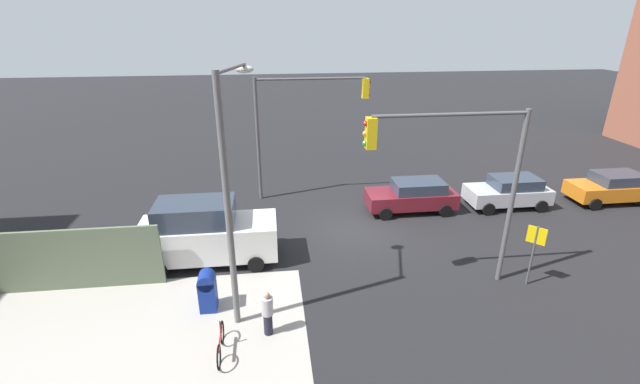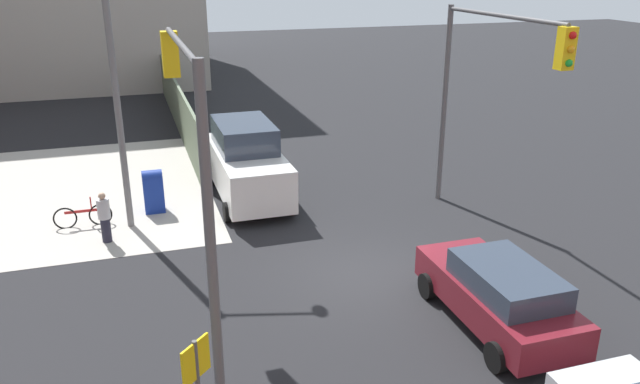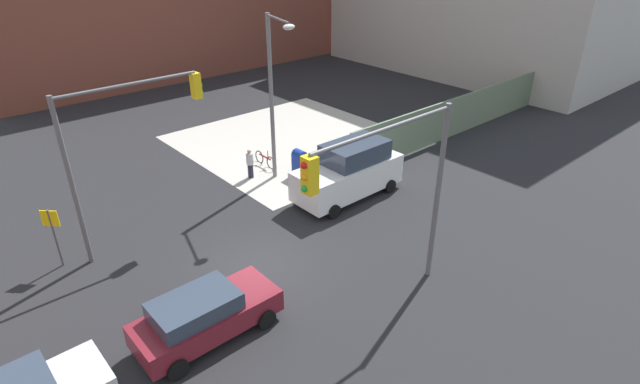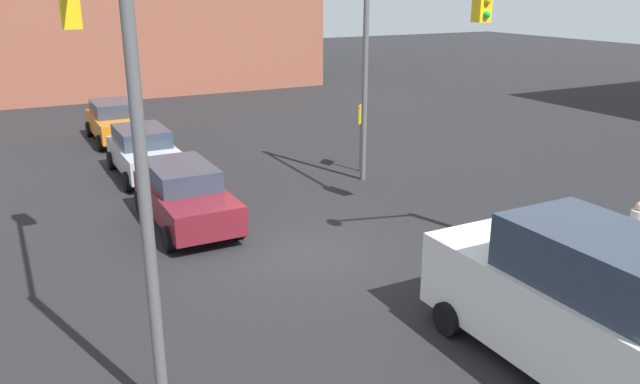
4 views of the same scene
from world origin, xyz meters
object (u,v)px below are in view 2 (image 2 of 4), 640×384
hatchback_maroon (498,293)px  bicycle_leaning_on_fence (83,216)px  pedestrian_crossing (104,217)px  traffic_signal_nw_corner (190,144)px  traffic_signal_se_corner (485,75)px  street_lamp_corner (127,75)px  van_white_delivery (247,162)px  mailbox_blue (153,190)px

hatchback_maroon → bicycle_leaning_on_fence: (8.80, 9.12, -0.50)m
hatchback_maroon → pedestrian_crossing: 11.21m
traffic_signal_nw_corner → bicycle_leaning_on_fence: (7.98, 2.70, -4.29)m
traffic_signal_se_corner → hatchback_maroon: size_ratio=1.45×
street_lamp_corner → traffic_signal_nw_corner: bearing=-172.8°
bicycle_leaning_on_fence → traffic_signal_se_corner: bearing=-106.2°
traffic_signal_se_corner → street_lamp_corner: street_lamp_corner is taller
van_white_delivery → traffic_signal_nw_corner: bearing=163.2°
street_lamp_corner → hatchback_maroon: street_lamp_corner is taller
traffic_signal_nw_corner → van_white_delivery: traffic_signal_nw_corner is taller
bicycle_leaning_on_fence → hatchback_maroon: bearing=-134.0°
traffic_signal_se_corner → van_white_delivery: bearing=55.2°
traffic_signal_nw_corner → hatchback_maroon: (-0.82, -6.42, -3.79)m
traffic_signal_se_corner → bicycle_leaning_on_fence: 12.92m
traffic_signal_se_corner → street_lamp_corner: (2.90, 9.94, 0.04)m
traffic_signal_se_corner → van_white_delivery: traffic_signal_se_corner is taller
bicycle_leaning_on_fence → mailbox_blue: bearing=-74.7°
hatchback_maroon → bicycle_leaning_on_fence: size_ratio=2.57×
traffic_signal_se_corner → van_white_delivery: (4.39, 6.30, -3.38)m
van_white_delivery → traffic_signal_se_corner: bearing=-124.8°
hatchback_maroon → traffic_signal_se_corner: bearing=-25.5°
pedestrian_crossing → bicycle_leaning_on_fence: pedestrian_crossing is taller
street_lamp_corner → van_white_delivery: 5.21m
street_lamp_corner → bicycle_leaning_on_fence: (0.50, 1.75, -4.35)m
traffic_signal_nw_corner → traffic_signal_se_corner: 10.10m
traffic_signal_nw_corner → pedestrian_crossing: bearing=16.9°
traffic_signal_se_corner → pedestrian_crossing: 11.83m
bicycle_leaning_on_fence → street_lamp_corner: bearing=-105.8°
traffic_signal_nw_corner → mailbox_blue: traffic_signal_nw_corner is taller
street_lamp_corner → hatchback_maroon: 11.75m
street_lamp_corner → mailbox_blue: bearing=-22.0°
pedestrian_crossing → bicycle_leaning_on_fence: (1.40, 0.70, -0.45)m
mailbox_blue → van_white_delivery: 3.26m
hatchback_maroon → bicycle_leaning_on_fence: hatchback_maroon is taller
pedestrian_crossing → street_lamp_corner: bearing=126.2°
mailbox_blue → hatchback_maroon: (-9.40, -6.92, 0.08)m
hatchback_maroon → street_lamp_corner: bearing=41.6°
hatchback_maroon → van_white_delivery: van_white_delivery is taller
hatchback_maroon → van_white_delivery: size_ratio=0.83×
hatchback_maroon → pedestrian_crossing: hatchback_maroon is taller
traffic_signal_nw_corner → bicycle_leaning_on_fence: bearing=18.7°
van_white_delivery → bicycle_leaning_on_fence: size_ratio=3.09×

